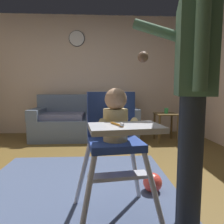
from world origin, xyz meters
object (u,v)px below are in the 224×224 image
(adult_standing, at_px, (191,90))
(side_table, at_px, (166,121))
(toy_ball, at_px, (152,182))
(couch, at_px, (86,121))
(sippy_cup, at_px, (166,111))
(high_chair, at_px, (115,130))
(wall_clock, at_px, (77,39))

(adult_standing, height_order, side_table, adult_standing)
(toy_ball, bearing_deg, couch, 109.16)
(side_table, bearing_deg, sippy_cup, 0.00)
(couch, bearing_deg, high_chair, 8.46)
(couch, distance_m, side_table, 1.55)
(toy_ball, xyz_separation_m, side_table, (0.73, 1.88, 0.29))
(high_chair, xyz_separation_m, toy_ball, (0.38, 0.40, -0.58))
(adult_standing, bearing_deg, wall_clock, -55.47)
(adult_standing, bearing_deg, couch, -56.54)
(high_chair, xyz_separation_m, wall_clock, (-0.61, 3.11, 1.38))
(couch, bearing_deg, side_table, 76.69)
(side_table, bearing_deg, couch, 166.69)
(adult_standing, distance_m, wall_clock, 3.60)
(couch, height_order, wall_clock, wall_clock)
(high_chair, bearing_deg, sippy_cup, 146.26)
(couch, bearing_deg, sippy_cup, 76.70)
(couch, xyz_separation_m, adult_standing, (0.87, -2.77, 0.62))
(high_chair, relative_size, wall_clock, 2.88)
(couch, relative_size, sippy_cup, 20.27)
(wall_clock, bearing_deg, toy_ball, -69.90)
(adult_standing, bearing_deg, toy_ball, -64.39)
(toy_ball, bearing_deg, high_chair, -133.45)
(couch, xyz_separation_m, wall_clock, (-0.22, 0.48, 1.72))
(high_chair, bearing_deg, adult_standing, 66.06)
(adult_standing, bearing_deg, high_chair, -0.10)
(adult_standing, relative_size, toy_ball, 9.44)
(adult_standing, bearing_deg, sippy_cup, -88.69)
(couch, distance_m, adult_standing, 2.97)
(side_table, bearing_deg, toy_ball, -111.21)
(sippy_cup, distance_m, wall_clock, 2.42)
(couch, height_order, sippy_cup, couch)
(side_table, bearing_deg, adult_standing, -104.77)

